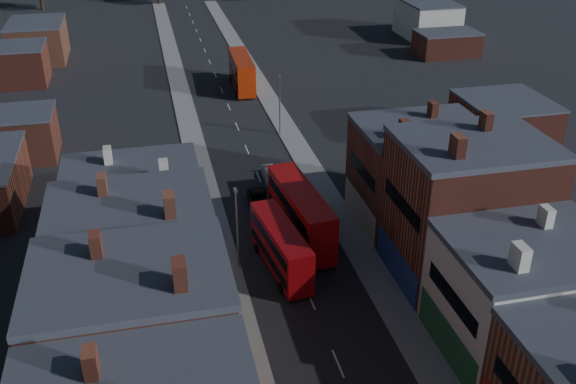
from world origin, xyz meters
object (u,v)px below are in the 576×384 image
car_3 (270,175)px  car_2 (259,199)px  bus_2 (242,71)px  bus_1 (301,213)px  bus_0 (281,247)px

car_3 → car_2: bearing=-112.6°
car_3 → bus_2: bearing=87.6°
bus_1 → bus_2: bearing=82.4°
bus_0 → car_3: 18.27m
bus_0 → bus_1: bearing=50.3°
bus_0 → car_3: bus_0 is taller
bus_1 → bus_2: bus_1 is taller
bus_1 → car_3: size_ratio=3.16×
bus_0 → car_3: (2.70, 17.97, -1.84)m
bus_0 → bus_1: bus_1 is taller
bus_0 → bus_2: bearing=77.2°
bus_2 → car_2: bus_2 is taller
bus_1 → car_2: size_ratio=2.63×
bus_0 → car_2: 12.67m
bus_0 → car_2: (0.30, 12.54, -1.76)m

